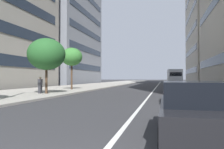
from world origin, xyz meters
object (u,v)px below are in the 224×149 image
at_px(car_far_down_avenue, 180,92).
at_px(car_mid_block_traffic, 174,87).
at_px(street_tree_by_lamp_post, 72,57).
at_px(car_lead_in_lane, 198,112).
at_px(pedestrian_on_plaza, 40,85).
at_px(street_tree_far_plaza, 46,54).
at_px(delivery_van_ahead, 174,78).

bearing_deg(car_far_down_avenue, car_mid_block_traffic, 2.40).
bearing_deg(street_tree_by_lamp_post, car_lead_in_lane, -148.39).
bearing_deg(car_mid_block_traffic, pedestrian_on_plaza, 116.16).
height_order(street_tree_by_lamp_post, pedestrian_on_plaza, street_tree_by_lamp_post).
relative_size(car_far_down_avenue, street_tree_far_plaza, 0.86).
height_order(car_mid_block_traffic, street_tree_far_plaza, street_tree_far_plaza).
distance_m(car_far_down_avenue, delivery_van_ahead, 21.04).
xyz_separation_m(car_lead_in_lane, pedestrian_on_plaza, (12.08, 11.79, 0.20)).
relative_size(delivery_van_ahead, street_tree_by_lamp_post, 1.18).
relative_size(street_tree_by_lamp_post, pedestrian_on_plaza, 3.39).
xyz_separation_m(delivery_van_ahead, street_tree_far_plaza, (-17.71, 11.95, 2.20)).
height_order(car_mid_block_traffic, pedestrian_on_plaza, pedestrian_on_plaza).
distance_m(car_mid_block_traffic, delivery_van_ahead, 12.25).
distance_m(delivery_van_ahead, street_tree_by_lamp_post, 16.66).
bearing_deg(street_tree_far_plaza, car_far_down_avenue, -106.25).
height_order(street_tree_far_plaza, pedestrian_on_plaza, street_tree_far_plaza).
bearing_deg(delivery_van_ahead, street_tree_far_plaza, 145.07).
relative_size(car_far_down_avenue, pedestrian_on_plaza, 2.83).
bearing_deg(street_tree_far_plaza, street_tree_by_lamp_post, 5.49).
xyz_separation_m(car_far_down_avenue, street_tree_far_plaza, (3.30, 11.33, 3.06)).
distance_m(delivery_van_ahead, street_tree_far_plaza, 21.48).
distance_m(car_far_down_avenue, pedestrian_on_plaza, 12.41).
xyz_separation_m(delivery_van_ahead, street_tree_by_lamp_post, (-10.53, 12.64, 2.63)).
bearing_deg(delivery_van_ahead, car_mid_block_traffic, 176.44).
distance_m(street_tree_far_plaza, pedestrian_on_plaza, 2.87).
relative_size(street_tree_far_plaza, street_tree_by_lamp_post, 0.98).
bearing_deg(car_mid_block_traffic, street_tree_far_plaza, 117.39).
height_order(car_far_down_avenue, pedestrian_on_plaza, pedestrian_on_plaza).
bearing_deg(car_lead_in_lane, delivery_van_ahead, -1.22).
xyz_separation_m(car_lead_in_lane, street_tree_by_lamp_post, (19.26, 11.85, 3.44)).
bearing_deg(car_lead_in_lane, pedestrian_on_plaza, 44.60).
relative_size(car_mid_block_traffic, street_tree_by_lamp_post, 0.82).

